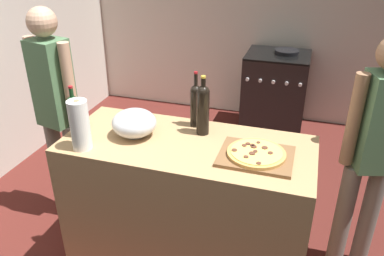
# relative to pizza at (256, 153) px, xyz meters

# --- Properties ---
(ground_plane) EXTENTS (4.38, 3.77, 0.02)m
(ground_plane) POSITION_rel_pizza_xyz_m (-0.49, 1.03, -0.98)
(ground_plane) COLOR #511E19
(kitchen_wall_rear) EXTENTS (4.38, 0.10, 2.60)m
(kitchen_wall_rear) POSITION_rel_pizza_xyz_m (-0.49, 2.66, 0.33)
(kitchen_wall_rear) COLOR silver
(kitchen_wall_rear) RESTS_ON ground_plane
(kitchen_wall_left) EXTENTS (0.10, 3.77, 2.60)m
(kitchen_wall_left) POSITION_rel_pizza_xyz_m (-2.43, 1.03, 0.33)
(kitchen_wall_left) COLOR silver
(kitchen_wall_left) RESTS_ON ground_plane
(counter) EXTENTS (1.48, 0.65, 0.94)m
(counter) POSITION_rel_pizza_xyz_m (-0.41, 0.05, -0.50)
(counter) COLOR tan
(counter) RESTS_ON ground_plane
(cutting_board) EXTENTS (0.40, 0.32, 0.02)m
(cutting_board) POSITION_rel_pizza_xyz_m (0.00, -0.00, -0.02)
(cutting_board) COLOR brown
(cutting_board) RESTS_ON counter
(pizza) EXTENTS (0.32, 0.32, 0.03)m
(pizza) POSITION_rel_pizza_xyz_m (0.00, 0.00, 0.00)
(pizza) COLOR tan
(pizza) RESTS_ON cutting_board
(mixing_bowl) EXTENTS (0.27, 0.27, 0.16)m
(mixing_bowl) POSITION_rel_pizza_xyz_m (-0.74, 0.04, 0.05)
(mixing_bowl) COLOR #B2B2B7
(mixing_bowl) RESTS_ON counter
(paper_towel_roll) EXTENTS (0.11, 0.11, 0.30)m
(paper_towel_roll) POSITION_rel_pizza_xyz_m (-0.96, -0.19, 0.11)
(paper_towel_roll) COLOR white
(paper_towel_roll) RESTS_ON counter
(wine_bottle_green) EXTENTS (0.07, 0.07, 0.36)m
(wine_bottle_green) POSITION_rel_pizza_xyz_m (-0.43, 0.28, 0.12)
(wine_bottle_green) COLOR black
(wine_bottle_green) RESTS_ON counter
(wine_bottle_amber) EXTENTS (0.08, 0.08, 0.37)m
(wine_bottle_amber) POSITION_rel_pizza_xyz_m (-0.36, 0.19, 0.14)
(wine_bottle_amber) COLOR black
(wine_bottle_amber) RESTS_ON counter
(wine_bottle_dark) EXTENTS (0.07, 0.07, 0.32)m
(wine_bottle_dark) POSITION_rel_pizza_xyz_m (-1.07, -0.06, 0.11)
(wine_bottle_dark) COLOR #143819
(wine_bottle_dark) RESTS_ON counter
(stove) EXTENTS (0.66, 0.60, 0.92)m
(stove) POSITION_rel_pizza_xyz_m (-0.12, 2.26, -0.52)
(stove) COLOR black
(stove) RESTS_ON ground_plane
(person_in_stripes) EXTENTS (0.39, 0.25, 1.62)m
(person_in_stripes) POSITION_rel_pizza_xyz_m (-1.46, 0.28, -0.03)
(person_in_stripes) COLOR slate
(person_in_stripes) RESTS_ON ground_plane
(person_in_red) EXTENTS (0.35, 0.25, 1.57)m
(person_in_red) POSITION_rel_pizza_xyz_m (0.63, 0.36, -0.08)
(person_in_red) COLOR slate
(person_in_red) RESTS_ON ground_plane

